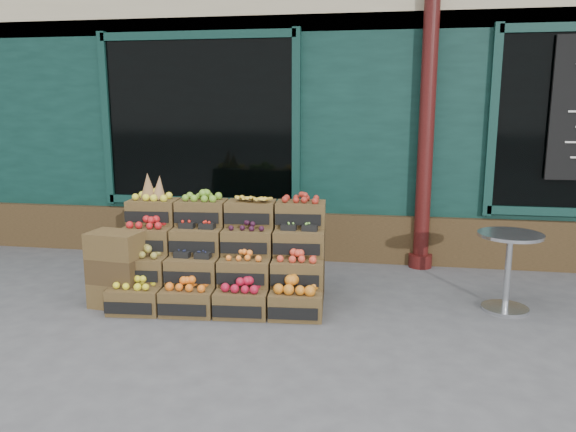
# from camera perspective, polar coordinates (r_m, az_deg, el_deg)

# --- Properties ---
(ground) EXTENTS (60.00, 60.00, 0.00)m
(ground) POSITION_cam_1_polar(r_m,az_deg,el_deg) (5.16, 0.86, -10.89)
(ground) COLOR #4A4A4D
(ground) RESTS_ON ground
(shop_facade) EXTENTS (12.00, 6.24, 4.80)m
(shop_facade) POSITION_cam_1_polar(r_m,az_deg,el_deg) (9.87, 5.74, 13.85)
(shop_facade) COLOR #0D2C26
(shop_facade) RESTS_ON ground
(crate_display) EXTENTS (2.09, 1.15, 1.27)m
(crate_display) POSITION_cam_1_polar(r_m,az_deg,el_deg) (5.68, -6.67, -4.71)
(crate_display) COLOR #4F3C1F
(crate_display) RESTS_ON ground
(spare_crates) EXTENTS (0.53, 0.40, 0.74)m
(spare_crates) POSITION_cam_1_polar(r_m,az_deg,el_deg) (5.73, -16.99, -5.18)
(spare_crates) COLOR #4F3C1F
(spare_crates) RESTS_ON ground
(bistro_table) EXTENTS (0.60, 0.60, 0.76)m
(bistro_table) POSITION_cam_1_polar(r_m,az_deg,el_deg) (5.74, 21.48, -4.42)
(bistro_table) COLOR silver
(bistro_table) RESTS_ON ground
(shopkeeper) EXTENTS (0.82, 0.67, 1.93)m
(shopkeeper) POSITION_cam_1_polar(r_m,az_deg,el_deg) (8.06, -10.17, 4.11)
(shopkeeper) COLOR #1B6126
(shopkeeper) RESTS_ON ground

